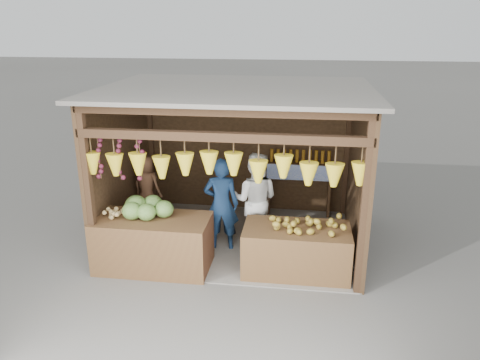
{
  "coord_description": "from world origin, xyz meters",
  "views": [
    {
      "loc": [
        1.07,
        -7.38,
        3.66
      ],
      "look_at": [
        0.08,
        -0.1,
        1.15
      ],
      "focal_mm": 35.0,
      "sensor_mm": 36.0,
      "label": 1
    }
  ],
  "objects_px": {
    "counter_left": "(153,243)",
    "woman_standing": "(255,200)",
    "vendor_seated": "(147,186)",
    "man_standing": "(221,205)",
    "counter_right": "(296,250)"
  },
  "relations": [
    {
      "from": "counter_left",
      "to": "woman_standing",
      "type": "relative_size",
      "value": 1.07
    },
    {
      "from": "counter_left",
      "to": "woman_standing",
      "type": "bearing_deg",
      "value": 34.65
    },
    {
      "from": "vendor_seated",
      "to": "woman_standing",
      "type": "bearing_deg",
      "value": -169.83
    },
    {
      "from": "woman_standing",
      "to": "man_standing",
      "type": "bearing_deg",
      "value": 28.57
    },
    {
      "from": "counter_right",
      "to": "vendor_seated",
      "type": "distance_m",
      "value": 2.97
    },
    {
      "from": "counter_left",
      "to": "man_standing",
      "type": "height_order",
      "value": "man_standing"
    },
    {
      "from": "counter_right",
      "to": "vendor_seated",
      "type": "bearing_deg",
      "value": 156.87
    },
    {
      "from": "counter_right",
      "to": "woman_standing",
      "type": "bearing_deg",
      "value": 129.86
    },
    {
      "from": "man_standing",
      "to": "vendor_seated",
      "type": "relative_size",
      "value": 1.42
    },
    {
      "from": "counter_left",
      "to": "vendor_seated",
      "type": "relative_size",
      "value": 1.56
    },
    {
      "from": "counter_right",
      "to": "vendor_seated",
      "type": "relative_size",
      "value": 1.43
    },
    {
      "from": "counter_left",
      "to": "man_standing",
      "type": "bearing_deg",
      "value": 39.92
    },
    {
      "from": "man_standing",
      "to": "vendor_seated",
      "type": "xyz_separation_m",
      "value": [
        -1.44,
        0.52,
        0.07
      ]
    },
    {
      "from": "man_standing",
      "to": "woman_standing",
      "type": "bearing_deg",
      "value": -162.25
    },
    {
      "from": "man_standing",
      "to": "vendor_seated",
      "type": "height_order",
      "value": "man_standing"
    }
  ]
}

